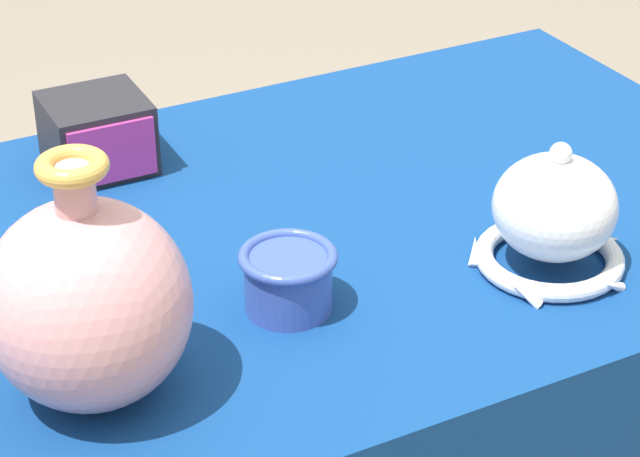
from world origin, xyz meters
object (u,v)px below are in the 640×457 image
(cup_wide_ivory, at_px, (65,259))
(cup_wide_cobalt, at_px, (288,278))
(vase_tall_bulbous, at_px, (88,302))
(mosaic_tile_box, at_px, (98,134))
(vase_dome_bell, at_px, (554,218))

(cup_wide_ivory, xyz_separation_m, cup_wide_cobalt, (0.20, -0.15, 0.00))
(vase_tall_bulbous, relative_size, cup_wide_ivory, 1.95)
(vase_tall_bulbous, xyz_separation_m, mosaic_tile_box, (0.16, 0.46, -0.06))
(vase_dome_bell, height_order, mosaic_tile_box, vase_dome_bell)
(vase_dome_bell, relative_size, cup_wide_ivory, 1.39)
(mosaic_tile_box, bearing_deg, vase_tall_bulbous, -108.35)
(vase_dome_bell, distance_m, cup_wide_cobalt, 0.31)
(vase_dome_bell, bearing_deg, cup_wide_cobalt, 168.69)
(mosaic_tile_box, height_order, cup_wide_ivory, mosaic_tile_box)
(mosaic_tile_box, distance_m, cup_wide_ivory, 0.29)
(cup_wide_ivory, bearing_deg, vase_tall_bulbous, -99.52)
(cup_wide_cobalt, bearing_deg, mosaic_tile_box, 100.21)
(vase_dome_bell, bearing_deg, cup_wide_ivory, 157.09)
(vase_tall_bulbous, xyz_separation_m, cup_wide_ivory, (0.03, 0.20, -0.07))
(vase_dome_bell, bearing_deg, vase_tall_bulbous, 178.30)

